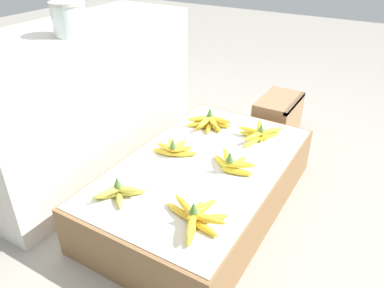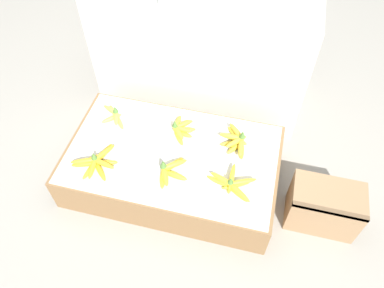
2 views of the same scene
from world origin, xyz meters
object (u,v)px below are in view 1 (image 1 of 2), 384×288
glass_jar (69,19)px  banana_bunch_front_left (196,217)px  banana_bunch_front_midleft (232,163)px  banana_bunch_middle_midleft (174,149)px  banana_bunch_front_midright (259,133)px  wooden_crate (277,118)px  banana_bunch_middle_left (119,192)px  banana_bunch_middle_midright (209,122)px

glass_jar → banana_bunch_front_left: bearing=-106.4°
banana_bunch_front_midleft → glass_jar: size_ratio=1.51×
banana_bunch_front_left → banana_bunch_middle_midleft: (0.38, 0.35, -0.00)m
banana_bunch_front_left → banana_bunch_front_midleft: bearing=5.7°
banana_bunch_middle_midleft → glass_jar: glass_jar is taller
banana_bunch_front_midright → wooden_crate: bearing=7.1°
wooden_crate → glass_jar: size_ratio=2.44×
banana_bunch_front_midleft → banana_bunch_middle_left: 0.54m
banana_bunch_front_midleft → banana_bunch_front_midright: 0.34m
banana_bunch_front_left → banana_bunch_front_midright: 0.75m
banana_bunch_middle_midright → banana_bunch_middle_left: bearing=178.6°
banana_bunch_front_left → banana_bunch_middle_left: (-0.03, 0.35, -0.00)m
banana_bunch_front_midright → banana_bunch_middle_midleft: bearing=140.4°
banana_bunch_middle_midleft → banana_bunch_middle_midright: banana_bunch_middle_midright is taller
banana_bunch_front_left → glass_jar: bearing=73.6°
banana_bunch_front_midright → banana_bunch_middle_midright: (-0.03, 0.29, 0.00)m
banana_bunch_front_midleft → banana_bunch_middle_left: banana_bunch_front_midleft is taller
wooden_crate → banana_bunch_middle_left: (-1.29, 0.24, 0.14)m
banana_bunch_front_midright → banana_bunch_middle_midright: 0.29m
banana_bunch_front_left → banana_bunch_middle_midleft: 0.52m
banana_bunch_middle_midleft → banana_bunch_middle_midright: size_ratio=0.92×
banana_bunch_front_midleft → banana_bunch_middle_left: size_ratio=1.25×
banana_bunch_front_midleft → banana_bunch_middle_midleft: banana_bunch_front_midleft is taller
banana_bunch_middle_midright → wooden_crate: bearing=-23.0°
glass_jar → banana_bunch_front_midleft: bearing=-76.4°
wooden_crate → banana_bunch_front_left: size_ratio=1.37×
wooden_crate → banana_bunch_front_left: bearing=-175.1°
banana_bunch_front_midright → banana_bunch_middle_left: banana_bunch_middle_left is taller
banana_bunch_middle_left → banana_bunch_middle_midleft: 0.42m
banana_bunch_front_left → banana_bunch_middle_midleft: bearing=42.1°
banana_bunch_front_midleft → banana_bunch_front_left: bearing=-174.3°
banana_bunch_front_left → banana_bunch_front_midright: bearing=3.5°
wooden_crate → banana_bunch_front_left: banana_bunch_front_left is taller
banana_bunch_middle_left → banana_bunch_front_midleft: bearing=-35.5°
banana_bunch_front_left → banana_bunch_middle_left: size_ratio=1.48×
banana_bunch_middle_midleft → banana_bunch_middle_midright: bearing=-2.1°
wooden_crate → banana_bunch_middle_midleft: (-0.87, 0.24, 0.14)m
banana_bunch_front_left → banana_bunch_middle_midright: bearing=24.9°
banana_bunch_middle_midleft → banana_bunch_middle_midright: (0.34, -0.01, 0.00)m
banana_bunch_front_left → banana_bunch_front_midright: banana_bunch_front_left is taller
banana_bunch_front_midright → glass_jar: (-0.52, 0.73, 0.61)m
banana_bunch_front_midright → glass_jar: size_ratio=1.75×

